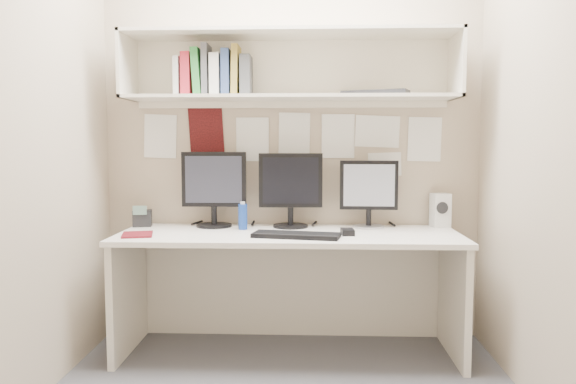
{
  "coord_description": "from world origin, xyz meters",
  "views": [
    {
      "loc": [
        0.13,
        -2.62,
        1.26
      ],
      "look_at": [
        0.01,
        0.35,
        1.0
      ],
      "focal_mm": 35.0,
      "sensor_mm": 36.0,
      "label": 1
    }
  ],
  "objects_px": {
    "speaker": "(440,210)",
    "maroon_notebook": "(137,235)",
    "desk_phone": "(142,218)",
    "keyboard": "(296,235)",
    "monitor_left": "(214,186)",
    "desk": "(289,293)",
    "monitor_right": "(369,191)",
    "monitor_center": "(291,187)"
  },
  "relations": [
    {
      "from": "speaker",
      "to": "maroon_notebook",
      "type": "distance_m",
      "value": 1.85
    },
    {
      "from": "desk_phone",
      "to": "keyboard",
      "type": "bearing_deg",
      "value": -31.44
    },
    {
      "from": "monitor_left",
      "to": "keyboard",
      "type": "height_order",
      "value": "monitor_left"
    },
    {
      "from": "keyboard",
      "to": "desk_phone",
      "type": "xyz_separation_m",
      "value": [
        -0.99,
        0.38,
        0.04
      ]
    },
    {
      "from": "desk",
      "to": "desk_phone",
      "type": "distance_m",
      "value": 1.05
    },
    {
      "from": "monitor_left",
      "to": "desk_phone",
      "type": "bearing_deg",
      "value": 179.96
    },
    {
      "from": "desk",
      "to": "monitor_left",
      "type": "xyz_separation_m",
      "value": [
        -0.48,
        0.22,
        0.62
      ]
    },
    {
      "from": "keyboard",
      "to": "monitor_left",
      "type": "bearing_deg",
      "value": 154.59
    },
    {
      "from": "monitor_left",
      "to": "desk",
      "type": "bearing_deg",
      "value": -25.48
    },
    {
      "from": "keyboard",
      "to": "speaker",
      "type": "relative_size",
      "value": 2.29
    },
    {
      "from": "desk",
      "to": "desk_phone",
      "type": "relative_size",
      "value": 14.7
    },
    {
      "from": "monitor_right",
      "to": "keyboard",
      "type": "xyz_separation_m",
      "value": [
        -0.44,
        -0.39,
        -0.22
      ]
    },
    {
      "from": "monitor_center",
      "to": "desk_phone",
      "type": "relative_size",
      "value": 3.4
    },
    {
      "from": "monitor_right",
      "to": "desk_phone",
      "type": "bearing_deg",
      "value": -177.24
    },
    {
      "from": "monitor_left",
      "to": "maroon_notebook",
      "type": "xyz_separation_m",
      "value": [
        -0.38,
        -0.36,
        -0.25
      ]
    },
    {
      "from": "monitor_center",
      "to": "monitor_right",
      "type": "height_order",
      "value": "monitor_center"
    },
    {
      "from": "monitor_right",
      "to": "maroon_notebook",
      "type": "relative_size",
      "value": 2.06
    },
    {
      "from": "keyboard",
      "to": "desk_phone",
      "type": "bearing_deg",
      "value": 169.76
    },
    {
      "from": "monitor_left",
      "to": "desk_phone",
      "type": "distance_m",
      "value": 0.5
    },
    {
      "from": "monitor_center",
      "to": "desk_phone",
      "type": "xyz_separation_m",
      "value": [
        -0.94,
        -0.01,
        -0.2
      ]
    },
    {
      "from": "monitor_right",
      "to": "desk_phone",
      "type": "distance_m",
      "value": 1.44
    },
    {
      "from": "keyboard",
      "to": "desk_phone",
      "type": "relative_size",
      "value": 3.57
    },
    {
      "from": "maroon_notebook",
      "to": "monitor_center",
      "type": "bearing_deg",
      "value": 8.89
    },
    {
      "from": "desk",
      "to": "maroon_notebook",
      "type": "relative_size",
      "value": 9.86
    },
    {
      "from": "monitor_right",
      "to": "desk_phone",
      "type": "height_order",
      "value": "monitor_right"
    },
    {
      "from": "monitor_left",
      "to": "monitor_center",
      "type": "relative_size",
      "value": 1.02
    },
    {
      "from": "desk",
      "to": "keyboard",
      "type": "height_order",
      "value": "keyboard"
    },
    {
      "from": "monitor_right",
      "to": "desk_phone",
      "type": "relative_size",
      "value": 3.07
    },
    {
      "from": "keyboard",
      "to": "maroon_notebook",
      "type": "bearing_deg",
      "value": -170.7
    },
    {
      "from": "monitor_center",
      "to": "speaker",
      "type": "bearing_deg",
      "value": 0.75
    },
    {
      "from": "monitor_center",
      "to": "monitor_right",
      "type": "xyz_separation_m",
      "value": [
        0.49,
        0.0,
        -0.02
      ]
    },
    {
      "from": "desk_phone",
      "to": "desk",
      "type": "bearing_deg",
      "value": -23.19
    },
    {
      "from": "maroon_notebook",
      "to": "desk_phone",
      "type": "distance_m",
      "value": 0.37
    },
    {
      "from": "keyboard",
      "to": "speaker",
      "type": "bearing_deg",
      "value": 36.28
    },
    {
      "from": "keyboard",
      "to": "monitor_right",
      "type": "bearing_deg",
      "value": 51.87
    },
    {
      "from": "monitor_center",
      "to": "speaker",
      "type": "distance_m",
      "value": 0.95
    },
    {
      "from": "monitor_left",
      "to": "desk_phone",
      "type": "relative_size",
      "value": 3.46
    },
    {
      "from": "monitor_center",
      "to": "maroon_notebook",
      "type": "bearing_deg",
      "value": -159.0
    },
    {
      "from": "monitor_right",
      "to": "maroon_notebook",
      "type": "xyz_separation_m",
      "value": [
        -1.35,
        -0.36,
        -0.23
      ]
    },
    {
      "from": "desk",
      "to": "speaker",
      "type": "relative_size",
      "value": 9.45
    },
    {
      "from": "monitor_left",
      "to": "keyboard",
      "type": "relative_size",
      "value": 0.97
    },
    {
      "from": "monitor_left",
      "to": "monitor_center",
      "type": "xyz_separation_m",
      "value": [
        0.48,
        0.0,
        -0.0
      ]
    }
  ]
}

